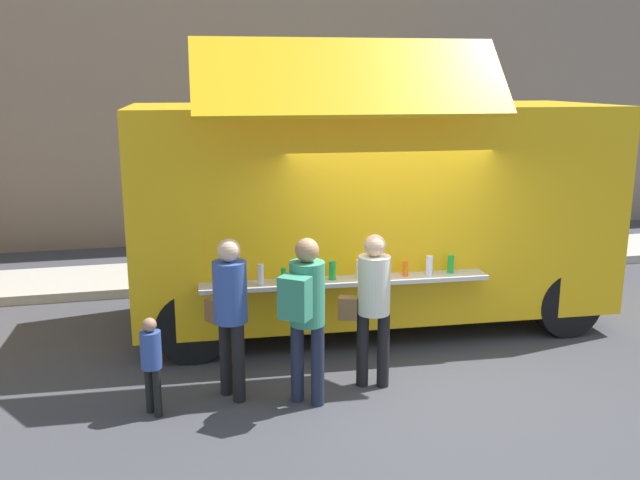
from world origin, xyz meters
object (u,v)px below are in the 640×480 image
Objects in this scene: customer_front_ordering at (372,298)px; customer_rear_waiting at (230,305)px; food_truck_main at (371,207)px; trash_bin at (562,234)px; child_near_queue at (151,357)px; customer_mid_with_backpack at (305,305)px.

customer_rear_waiting is at bearing 107.08° from customer_front_ordering.
trash_bin is (4.45, 2.32, -1.13)m from food_truck_main.
customer_front_ordering is at bearing -33.05° from child_near_queue.
food_truck_main is 5.15m from trash_bin.
customer_rear_waiting is at bearing -21.80° from child_near_queue.
trash_bin is at bearing 30.38° from food_truck_main.
customer_mid_with_backpack is at bearing -141.76° from trash_bin.
food_truck_main is 2.95m from customer_rear_waiting.
customer_rear_waiting is at bearing -134.80° from food_truck_main.
food_truck_main reaches higher than trash_bin.
food_truck_main is at bearing -152.47° from trash_bin.
customer_mid_with_backpack is at bearing -41.41° from child_near_queue.
food_truck_main is 3.80m from child_near_queue.
child_near_queue is (-2.95, -2.16, -1.02)m from food_truck_main.
customer_mid_with_backpack is at bearing 128.73° from customer_front_ordering.
customer_front_ordering is at bearing -32.05° from customer_rear_waiting.
food_truck_main is at bearing 6.18° from customer_mid_with_backpack.
customer_rear_waiting is 0.94m from child_near_queue.
trash_bin is at bearing -5.33° from child_near_queue.
customer_mid_with_backpack is (-1.40, -2.30, -0.55)m from food_truck_main.
child_near_queue is (-0.81, -0.21, -0.42)m from customer_rear_waiting.
customer_rear_waiting is 1.69× the size of child_near_queue.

